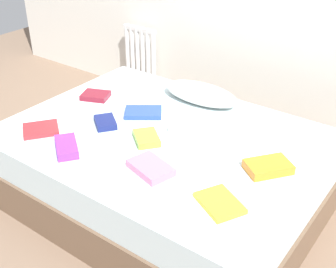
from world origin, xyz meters
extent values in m
plane|color=#7F6651|center=(0.00, 0.00, 0.00)|extent=(8.00, 8.00, 0.00)
cube|color=brown|center=(0.00, 0.00, 0.14)|extent=(2.00, 1.50, 0.28)
cube|color=silver|center=(0.00, 0.00, 0.39)|extent=(1.96, 1.46, 0.22)
cylinder|color=white|center=(-1.34, 1.20, 0.41)|extent=(0.04, 0.04, 0.57)
cylinder|color=white|center=(-1.28, 1.20, 0.41)|extent=(0.04, 0.04, 0.57)
cylinder|color=white|center=(-1.21, 1.20, 0.41)|extent=(0.04, 0.04, 0.57)
cylinder|color=white|center=(-1.15, 1.20, 0.41)|extent=(0.04, 0.04, 0.57)
cylinder|color=white|center=(-1.08, 1.20, 0.41)|extent=(0.04, 0.04, 0.57)
cylinder|color=white|center=(-1.02, 1.20, 0.41)|extent=(0.04, 0.04, 0.57)
cube|color=white|center=(-1.18, 1.20, 0.67)|extent=(0.37, 0.04, 0.04)
cube|color=white|center=(-1.18, 1.20, 0.14)|extent=(0.37, 0.04, 0.04)
ellipsoid|color=white|center=(-0.07, 0.54, 0.56)|extent=(0.58, 0.26, 0.13)
cube|color=pink|center=(0.19, -0.36, 0.52)|extent=(0.28, 0.22, 0.04)
cube|color=yellow|center=(0.64, -0.39, 0.51)|extent=(0.29, 0.26, 0.03)
cube|color=#8CC638|center=(-0.04, -0.12, 0.52)|extent=(0.24, 0.23, 0.04)
cube|color=red|center=(-0.66, -0.43, 0.51)|extent=(0.28, 0.29, 0.03)
cube|color=purple|center=(-0.35, -0.49, 0.53)|extent=(0.26, 0.24, 0.05)
cube|color=#2847B7|center=(-0.27, 0.14, 0.52)|extent=(0.30, 0.28, 0.03)
cube|color=maroon|center=(-0.72, 0.13, 0.52)|extent=(0.23, 0.21, 0.04)
cube|color=navy|center=(-0.38, -0.13, 0.52)|extent=(0.22, 0.21, 0.04)
cube|color=orange|center=(0.70, 0.03, 0.53)|extent=(0.28, 0.29, 0.05)
cube|color=white|center=(0.09, 0.15, 0.52)|extent=(0.28, 0.23, 0.04)
camera|label=1|loc=(1.45, -1.92, 1.91)|focal=47.26mm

